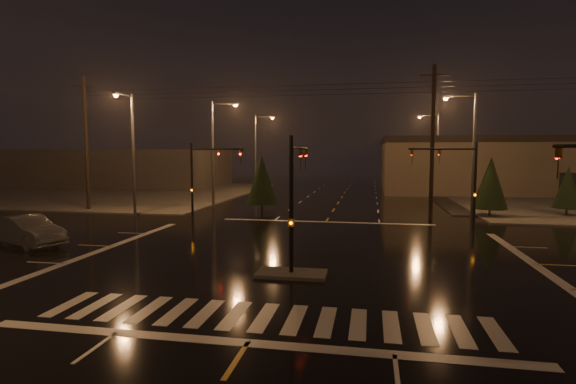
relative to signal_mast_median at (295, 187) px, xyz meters
name	(u,v)px	position (x,y,z in m)	size (l,w,h in m)	color
ground	(305,254)	(0.00, 3.07, -3.75)	(140.00, 140.00, 0.00)	black
sidewalk_nw	(109,192)	(-30.00, 33.07, -3.69)	(36.00, 36.00, 0.12)	#42403B
median_island	(291,274)	(0.00, -0.93, -3.68)	(3.00, 1.60, 0.15)	#42403B
crosswalk	(264,317)	(0.00, -5.93, -3.75)	(15.00, 2.60, 0.01)	beige
stop_bar_near	(247,343)	(0.00, -7.93, -3.75)	(16.00, 0.50, 0.01)	beige
stop_bar_far	(326,222)	(0.00, 14.07, -3.75)	(16.00, 0.50, 0.01)	beige
commercial_block	(123,168)	(-35.00, 45.07, -0.95)	(30.00, 18.00, 5.60)	#3B3734
signal_mast_median	(295,187)	(0.00, 0.00, 0.00)	(0.25, 4.59, 6.00)	black
signal_mast_ne	(461,174)	(9.50, 13.21, 0.04)	(4.84, 1.86, 6.00)	black
signal_mast_nw	(202,172)	(-9.50, 13.21, 0.04)	(4.84, 1.86, 6.00)	black
streetlight_1	(216,147)	(-11.18, 21.07, 2.05)	(2.77, 0.32, 10.00)	#38383A
streetlight_2	(258,148)	(-11.18, 37.07, 2.05)	(2.77, 0.32, 10.00)	#38383A
streetlight_3	(470,146)	(11.18, 19.07, 2.05)	(2.77, 0.32, 10.00)	#38383A
streetlight_4	(435,148)	(11.18, 39.07, 2.05)	(2.77, 0.32, 10.00)	#38383A
streetlight_5	(131,146)	(-16.00, 14.26, 2.05)	(0.32, 2.77, 10.00)	#38383A
utility_pole_0	(86,143)	(-22.00, 17.07, 2.38)	(2.20, 0.32, 12.00)	black
utility_pole_1	(433,141)	(8.00, 17.07, 2.38)	(2.20, 0.32, 12.00)	black
conifer_0	(491,183)	(12.87, 19.05, -0.93)	(2.71, 2.71, 4.94)	black
conifer_1	(568,187)	(19.18, 20.53, -1.33)	(2.21, 2.21, 4.15)	black
conifer_3	(262,179)	(-6.20, 19.04, -0.89)	(2.77, 2.77, 5.03)	black
car_crossing	(27,231)	(-15.82, 2.41, -2.90)	(1.81, 5.19, 1.71)	#55585C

